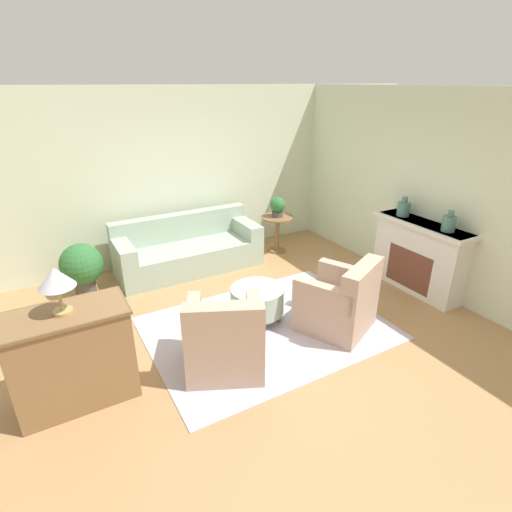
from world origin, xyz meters
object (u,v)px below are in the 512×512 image
(ottoman_table, at_px, (257,300))
(armchair_left, at_px, (225,340))
(vase_mantel_far, at_px, (449,223))
(couch, at_px, (188,250))
(dresser, at_px, (73,356))
(potted_plant_on_side_table, at_px, (278,206))
(side_table, at_px, (277,228))
(potted_plant_floor, at_px, (82,266))
(table_lamp, at_px, (56,279))
(armchair_right, at_px, (340,303))
(vase_mantel_near, at_px, (404,208))

(ottoman_table, bearing_deg, armchair_left, -139.24)
(ottoman_table, bearing_deg, vase_mantel_far, -18.17)
(couch, bearing_deg, dresser, -130.81)
(vase_mantel_far, bearing_deg, potted_plant_on_side_table, 110.68)
(side_table, distance_m, potted_plant_floor, 3.27)
(armchair_left, relative_size, vase_mantel_far, 3.77)
(couch, xyz_separation_m, dresser, (-1.99, -2.30, 0.19))
(side_table, relative_size, table_lamp, 1.49)
(armchair_right, bearing_deg, side_table, 75.07)
(side_table, bearing_deg, dresser, -148.98)
(dresser, xyz_separation_m, vase_mantel_far, (4.62, -0.42, 0.65))
(vase_mantel_near, distance_m, vase_mantel_far, 0.75)
(side_table, distance_m, potted_plant_on_side_table, 0.39)
(table_lamp, bearing_deg, vase_mantel_near, 4.08)
(armchair_right, bearing_deg, vase_mantel_far, -4.56)
(vase_mantel_near, xyz_separation_m, potted_plant_floor, (-4.25, 1.86, -0.70))
(ottoman_table, xyz_separation_m, table_lamp, (-2.19, -0.37, 1.01))
(armchair_left, bearing_deg, armchair_right, 0.00)
(vase_mantel_near, bearing_deg, potted_plant_floor, 156.42)
(couch, distance_m, side_table, 1.65)
(potted_plant_on_side_table, distance_m, potted_plant_floor, 3.29)
(vase_mantel_far, bearing_deg, vase_mantel_near, 90.00)
(vase_mantel_far, bearing_deg, side_table, 110.68)
(couch, bearing_deg, vase_mantel_far, -46.03)
(armchair_left, xyz_separation_m, armchair_right, (1.55, 0.00, 0.00))
(dresser, height_order, vase_mantel_near, vase_mantel_near)
(armchair_right, xyz_separation_m, potted_plant_floor, (-2.61, 2.48, 0.09))
(vase_mantel_near, bearing_deg, side_table, 117.95)
(side_table, bearing_deg, vase_mantel_far, -69.32)
(armchair_left, relative_size, table_lamp, 2.40)
(armchair_left, distance_m, vase_mantel_near, 3.35)
(vase_mantel_far, distance_m, potted_plant_floor, 5.04)
(armchair_left, xyz_separation_m, potted_plant_floor, (-1.05, 2.48, 0.09))
(potted_plant_floor, distance_m, table_lamp, 2.37)
(armchair_right, height_order, potted_plant_on_side_table, potted_plant_on_side_table)
(armchair_right, bearing_deg, vase_mantel_near, 20.69)
(dresser, bearing_deg, table_lamp, 180.00)
(armchair_left, distance_m, armchair_right, 1.55)
(ottoman_table, relative_size, vase_mantel_far, 2.43)
(side_table, bearing_deg, armchair_left, -131.80)
(vase_mantel_far, bearing_deg, armchair_left, 177.65)
(armchair_left, xyz_separation_m, side_table, (2.21, 2.48, 0.09))
(vase_mantel_near, distance_m, potted_plant_on_side_table, 2.12)
(potted_plant_on_side_table, bearing_deg, ottoman_table, -128.53)
(ottoman_table, relative_size, vase_mantel_near, 2.44)
(couch, relative_size, ottoman_table, 3.37)
(ottoman_table, relative_size, side_table, 1.04)
(potted_plant_on_side_table, distance_m, table_lamp, 4.26)
(potted_plant_on_side_table, bearing_deg, side_table, 0.00)
(couch, height_order, armchair_right, armchair_right)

